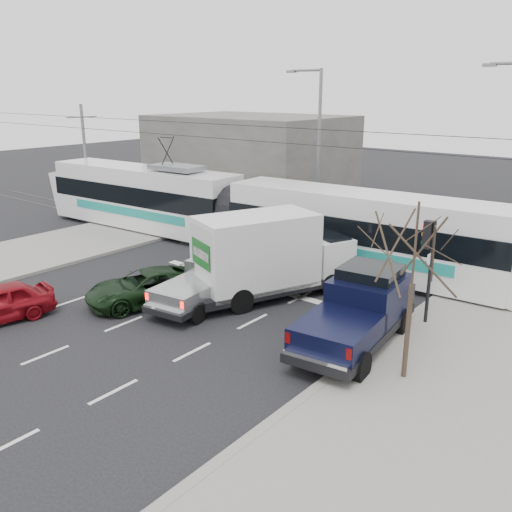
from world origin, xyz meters
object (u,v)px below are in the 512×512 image
Objects in this scene: street_lamp_far at (316,140)px; silver_pickup at (211,278)px; tram at (237,212)px; navy_pickup at (360,310)px; green_car at (147,287)px; box_truck at (269,256)px; traffic_signal at (428,250)px; bare_tree at (415,252)px.

silver_pickup is (3.38, -12.47, -4.17)m from street_lamp_far.
navy_pickup is at bearing -33.35° from tram.
navy_pickup is at bearing 35.11° from green_car.
street_lamp_far is 7.08m from tram.
box_truck is 1.19× the size of navy_pickup.
tram reaches higher than traffic_signal.
silver_pickup is at bearing 64.86° from green_car.
green_car is (-9.06, -4.65, -2.10)m from traffic_signal.
box_truck is at bearing 44.40° from silver_pickup.
navy_pickup is at bearing -5.26° from silver_pickup.
street_lamp_far is 1.95× the size of green_car.
traffic_signal is at bearing 105.76° from bare_tree.
street_lamp_far reaches higher than box_truck.
tram is 5.75× the size of green_car.
tram is at bearing 149.80° from bare_tree.
bare_tree reaches higher than green_car.
bare_tree is 0.56× the size of street_lamp_far.
green_car is at bearing -172.87° from navy_pickup.
silver_pickup is at bearing -105.57° from box_truck.
street_lamp_far is at bearing 118.09° from green_car.
bare_tree is at bearing 25.29° from green_car.
navy_pickup is at bearing 4.42° from box_truck.
street_lamp_far reaches higher than bare_tree.
traffic_signal reaches higher than silver_pickup.
box_truck is (5.43, -4.36, -0.26)m from tram.
bare_tree is at bearing -48.88° from street_lamp_far.
tram reaches higher than box_truck.
silver_pickup is (4.00, -6.19, -0.98)m from tram.
box_truck reaches higher than green_car.
traffic_signal is 6.06m from box_truck.
tram reaches higher than navy_pickup.
bare_tree is at bearing -14.52° from silver_pickup.
bare_tree is 3.60m from navy_pickup.
street_lamp_far is 14.92m from green_car.
tram is at bearing 163.67° from box_truck.
street_lamp_far reaches higher than green_car.
traffic_signal is 3.29m from navy_pickup.
silver_pickup is at bearing -60.43° from tram.
green_car is at bearing -176.35° from bare_tree.
street_lamp_far is at bearing 81.13° from tram.
street_lamp_far is (-10.66, 9.50, 2.37)m from traffic_signal.
traffic_signal is (-1.13, 4.00, -1.05)m from bare_tree.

